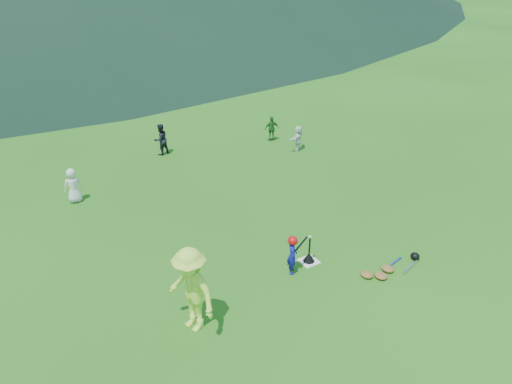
{
  "coord_description": "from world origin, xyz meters",
  "views": [
    {
      "loc": [
        -6.7,
        -8.1,
        7.34
      ],
      "look_at": [
        0.0,
        2.5,
        0.9
      ],
      "focal_mm": 35.0,
      "sensor_mm": 36.0,
      "label": 1
    }
  ],
  "objects_px": {
    "batter_child": "(292,255)",
    "adult_coach": "(191,290)",
    "fielder_b": "(161,139)",
    "equipment_pile": "(388,269)",
    "home_plate": "(309,261)",
    "fielder_c": "(272,129)",
    "batting_tee": "(309,257)",
    "fielder_a": "(73,186)",
    "fielder_d": "(298,138)"
  },
  "relations": [
    {
      "from": "fielder_b",
      "to": "batting_tee",
      "type": "xyz_separation_m",
      "value": [
        0.39,
        -8.54,
        -0.47
      ]
    },
    {
      "from": "home_plate",
      "to": "fielder_c",
      "type": "xyz_separation_m",
      "value": [
        3.91,
        7.5,
        0.49
      ]
    },
    {
      "from": "fielder_d",
      "to": "equipment_pile",
      "type": "height_order",
      "value": "fielder_d"
    },
    {
      "from": "adult_coach",
      "to": "fielder_c",
      "type": "bearing_deg",
      "value": 121.77
    },
    {
      "from": "home_plate",
      "to": "fielder_b",
      "type": "distance_m",
      "value": 8.57
    },
    {
      "from": "adult_coach",
      "to": "fielder_d",
      "type": "distance_m",
      "value": 10.2
    },
    {
      "from": "fielder_d",
      "to": "batting_tee",
      "type": "relative_size",
      "value": 1.46
    },
    {
      "from": "fielder_c",
      "to": "equipment_pile",
      "type": "xyz_separation_m",
      "value": [
        -2.5,
        -8.86,
        -0.44
      ]
    },
    {
      "from": "batter_child",
      "to": "fielder_b",
      "type": "bearing_deg",
      "value": 26.2
    },
    {
      "from": "batter_child",
      "to": "batting_tee",
      "type": "relative_size",
      "value": 1.46
    },
    {
      "from": "fielder_a",
      "to": "equipment_pile",
      "type": "height_order",
      "value": "fielder_a"
    },
    {
      "from": "fielder_b",
      "to": "fielder_d",
      "type": "bearing_deg",
      "value": 136.9
    },
    {
      "from": "home_plate",
      "to": "fielder_d",
      "type": "xyz_separation_m",
      "value": [
        4.17,
        6.11,
        0.49
      ]
    },
    {
      "from": "batter_child",
      "to": "equipment_pile",
      "type": "xyz_separation_m",
      "value": [
        2.03,
        -1.23,
        -0.43
      ]
    },
    {
      "from": "adult_coach",
      "to": "fielder_c",
      "type": "height_order",
      "value": "adult_coach"
    },
    {
      "from": "adult_coach",
      "to": "fielder_c",
      "type": "relative_size",
      "value": 1.92
    },
    {
      "from": "fielder_d",
      "to": "equipment_pile",
      "type": "bearing_deg",
      "value": 44.62
    },
    {
      "from": "batter_child",
      "to": "fielder_d",
      "type": "bearing_deg",
      "value": -9.86
    },
    {
      "from": "home_plate",
      "to": "equipment_pile",
      "type": "bearing_deg",
      "value": -43.98
    },
    {
      "from": "adult_coach",
      "to": "fielder_d",
      "type": "height_order",
      "value": "adult_coach"
    },
    {
      "from": "fielder_a",
      "to": "fielder_b",
      "type": "relative_size",
      "value": 0.93
    },
    {
      "from": "fielder_a",
      "to": "fielder_b",
      "type": "height_order",
      "value": "fielder_b"
    },
    {
      "from": "home_plate",
      "to": "fielder_b",
      "type": "bearing_deg",
      "value": 92.61
    },
    {
      "from": "batter_child",
      "to": "adult_coach",
      "type": "bearing_deg",
      "value": 126.97
    },
    {
      "from": "batting_tee",
      "to": "equipment_pile",
      "type": "distance_m",
      "value": 1.95
    },
    {
      "from": "fielder_a",
      "to": "fielder_c",
      "type": "bearing_deg",
      "value": -165.96
    },
    {
      "from": "adult_coach",
      "to": "equipment_pile",
      "type": "distance_m",
      "value": 5.05
    },
    {
      "from": "equipment_pile",
      "to": "fielder_c",
      "type": "bearing_deg",
      "value": 74.21
    },
    {
      "from": "home_plate",
      "to": "fielder_d",
      "type": "height_order",
      "value": "fielder_d"
    },
    {
      "from": "fielder_c",
      "to": "batting_tee",
      "type": "distance_m",
      "value": 8.47
    },
    {
      "from": "fielder_b",
      "to": "equipment_pile",
      "type": "distance_m",
      "value": 10.07
    },
    {
      "from": "adult_coach",
      "to": "fielder_b",
      "type": "distance_m",
      "value": 9.66
    },
    {
      "from": "adult_coach",
      "to": "fielder_a",
      "type": "bearing_deg",
      "value": 169.43
    },
    {
      "from": "home_plate",
      "to": "batting_tee",
      "type": "xyz_separation_m",
      "value": [
        0.0,
        0.0,
        0.12
      ]
    },
    {
      "from": "batting_tee",
      "to": "equipment_pile",
      "type": "relative_size",
      "value": 0.38
    },
    {
      "from": "batting_tee",
      "to": "home_plate",
      "type": "bearing_deg",
      "value": 0.0
    },
    {
      "from": "home_plate",
      "to": "fielder_a",
      "type": "relative_size",
      "value": 0.41
    },
    {
      "from": "fielder_c",
      "to": "batter_child",
      "type": "bearing_deg",
      "value": 71.73
    },
    {
      "from": "fielder_d",
      "to": "fielder_c",
      "type": "bearing_deg",
      "value": -104.19
    },
    {
      "from": "batter_child",
      "to": "fielder_b",
      "type": "distance_m",
      "value": 8.67
    },
    {
      "from": "equipment_pile",
      "to": "home_plate",
      "type": "bearing_deg",
      "value": 136.02
    },
    {
      "from": "fielder_c",
      "to": "fielder_d",
      "type": "height_order",
      "value": "fielder_c"
    },
    {
      "from": "home_plate",
      "to": "batting_tee",
      "type": "distance_m",
      "value": 0.12
    },
    {
      "from": "fielder_d",
      "to": "equipment_pile",
      "type": "distance_m",
      "value": 7.97
    },
    {
      "from": "fielder_c",
      "to": "equipment_pile",
      "type": "distance_m",
      "value": 9.21
    },
    {
      "from": "fielder_a",
      "to": "fielder_d",
      "type": "height_order",
      "value": "fielder_a"
    },
    {
      "from": "home_plate",
      "to": "batter_child",
      "type": "distance_m",
      "value": 0.8
    },
    {
      "from": "fielder_a",
      "to": "fielder_d",
      "type": "xyz_separation_m",
      "value": [
        8.32,
        -0.33,
        -0.06
      ]
    },
    {
      "from": "fielder_c",
      "to": "equipment_pile",
      "type": "relative_size",
      "value": 0.56
    },
    {
      "from": "fielder_d",
      "to": "batting_tee",
      "type": "distance_m",
      "value": 7.41
    }
  ]
}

